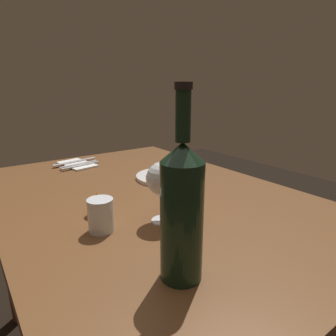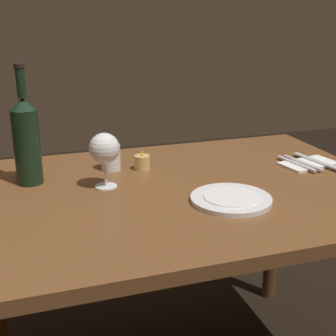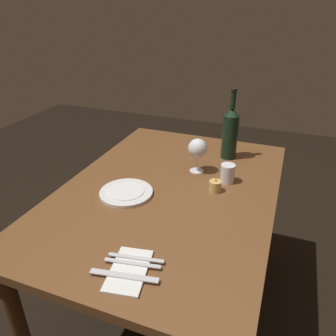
% 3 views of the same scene
% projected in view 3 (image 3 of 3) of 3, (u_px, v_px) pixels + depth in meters
% --- Properties ---
extents(ground_plane, '(6.00, 6.00, 0.00)m').
position_uv_depth(ground_plane, '(168.00, 307.00, 1.76)').
color(ground_plane, black).
extents(dining_table, '(1.30, 0.90, 0.74)m').
position_uv_depth(dining_table, '(168.00, 206.00, 1.46)').
color(dining_table, brown).
rests_on(dining_table, ground).
extents(wine_glass_left, '(0.09, 0.09, 0.17)m').
position_uv_depth(wine_glass_left, '(198.00, 149.00, 1.51)').
color(wine_glass_left, white).
rests_on(wine_glass_left, dining_table).
extents(wine_bottle, '(0.08, 0.08, 0.36)m').
position_uv_depth(wine_bottle, '(230.00, 132.00, 1.65)').
color(wine_bottle, black).
rests_on(wine_bottle, dining_table).
extents(water_tumbler, '(0.06, 0.06, 0.08)m').
position_uv_depth(water_tumbler, '(228.00, 174.00, 1.46)').
color(water_tumbler, white).
rests_on(water_tumbler, dining_table).
extents(votive_candle, '(0.05, 0.05, 0.07)m').
position_uv_depth(votive_candle, '(215.00, 186.00, 1.40)').
color(votive_candle, '#DBB266').
rests_on(votive_candle, dining_table).
extents(dinner_plate, '(0.23, 0.23, 0.02)m').
position_uv_depth(dinner_plate, '(126.00, 192.00, 1.38)').
color(dinner_plate, white).
rests_on(dinner_plate, dining_table).
extents(folded_napkin, '(0.21, 0.14, 0.01)m').
position_uv_depth(folded_napkin, '(129.00, 270.00, 0.99)').
color(folded_napkin, white).
rests_on(folded_napkin, dining_table).
extents(fork_inner, '(0.04, 0.18, 0.00)m').
position_uv_depth(fork_inner, '(132.00, 263.00, 1.00)').
color(fork_inner, silver).
rests_on(fork_inner, folded_napkin).
extents(fork_outer, '(0.04, 0.18, 0.00)m').
position_uv_depth(fork_outer, '(136.00, 258.00, 1.03)').
color(fork_outer, silver).
rests_on(fork_outer, folded_napkin).
extents(table_knife, '(0.06, 0.21, 0.00)m').
position_uv_depth(table_knife, '(124.00, 276.00, 0.96)').
color(table_knife, silver).
rests_on(table_knife, folded_napkin).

